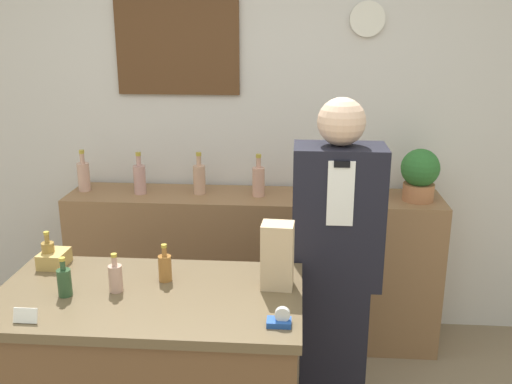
# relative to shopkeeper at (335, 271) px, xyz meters

# --- Properties ---
(back_wall) EXTENTS (5.20, 0.09, 2.70)m
(back_wall) POSITION_rel_shopkeeper_xyz_m (-0.52, 1.05, 0.52)
(back_wall) COLOR silver
(back_wall) RESTS_ON ground_plane
(back_shelf) EXTENTS (2.29, 0.42, 0.97)m
(back_shelf) POSITION_rel_shopkeeper_xyz_m (-0.46, 0.78, -0.35)
(back_shelf) COLOR #8E6642
(back_shelf) RESTS_ON ground_plane
(shopkeeper) EXTENTS (0.42, 0.27, 1.67)m
(shopkeeper) POSITION_rel_shopkeeper_xyz_m (0.00, 0.00, 0.00)
(shopkeeper) COLOR black
(shopkeeper) RESTS_ON ground_plane
(potted_plant) EXTENTS (0.23, 0.23, 0.31)m
(potted_plant) POSITION_rel_shopkeeper_xyz_m (0.53, 0.75, 0.30)
(potted_plant) COLOR #B27047
(potted_plant) RESTS_ON back_shelf
(paper_bag) EXTENTS (0.14, 0.11, 0.28)m
(paper_bag) POSITION_rel_shopkeeper_xyz_m (-0.27, -0.39, 0.24)
(paper_bag) COLOR tan
(paper_bag) RESTS_ON display_counter
(tape_dispenser) EXTENTS (0.09, 0.06, 0.07)m
(tape_dispenser) POSITION_rel_shopkeeper_xyz_m (-0.24, -0.70, 0.12)
(tape_dispenser) COLOR #1E4799
(tape_dispenser) RESTS_ON display_counter
(price_card_left) EXTENTS (0.09, 0.02, 0.06)m
(price_card_left) POSITION_rel_shopkeeper_xyz_m (-1.18, -0.75, 0.12)
(price_card_left) COLOR white
(price_card_left) RESTS_ON display_counter
(gift_box) EXTENTS (0.12, 0.14, 0.07)m
(gift_box) POSITION_rel_shopkeeper_xyz_m (-1.28, -0.25, 0.13)
(gift_box) COLOR tan
(gift_box) RESTS_ON display_counter
(counter_bottle_0) EXTENTS (0.06, 0.06, 0.16)m
(counter_bottle_0) POSITION_rel_shopkeeper_xyz_m (-1.30, -0.26, 0.16)
(counter_bottle_0) COLOR olive
(counter_bottle_0) RESTS_ON display_counter
(counter_bottle_1) EXTENTS (0.06, 0.06, 0.16)m
(counter_bottle_1) POSITION_rel_shopkeeper_xyz_m (-1.12, -0.53, 0.16)
(counter_bottle_1) COLOR #2B4A2B
(counter_bottle_1) RESTS_ON display_counter
(counter_bottle_2) EXTENTS (0.06, 0.06, 0.16)m
(counter_bottle_2) POSITION_rel_shopkeeper_xyz_m (-0.92, -0.48, 0.16)
(counter_bottle_2) COLOR tan
(counter_bottle_2) RESTS_ON display_counter
(counter_bottle_3) EXTENTS (0.06, 0.06, 0.16)m
(counter_bottle_3) POSITION_rel_shopkeeper_xyz_m (-0.74, -0.37, 0.16)
(counter_bottle_3) COLOR #9D652E
(counter_bottle_3) RESTS_ON display_counter
(shelf_bottle_0) EXTENTS (0.08, 0.08, 0.26)m
(shelf_bottle_0) POSITION_rel_shopkeeper_xyz_m (-1.53, 0.79, 0.23)
(shelf_bottle_0) COLOR tan
(shelf_bottle_0) RESTS_ON back_shelf
(shelf_bottle_1) EXTENTS (0.08, 0.08, 0.26)m
(shelf_bottle_1) POSITION_rel_shopkeeper_xyz_m (-1.16, 0.76, 0.23)
(shelf_bottle_1) COLOR tan
(shelf_bottle_1) RESTS_ON back_shelf
(shelf_bottle_2) EXTENTS (0.08, 0.08, 0.26)m
(shelf_bottle_2) POSITION_rel_shopkeeper_xyz_m (-0.79, 0.79, 0.23)
(shelf_bottle_2) COLOR tan
(shelf_bottle_2) RESTS_ON back_shelf
(shelf_bottle_3) EXTENTS (0.08, 0.08, 0.26)m
(shelf_bottle_3) POSITION_rel_shopkeeper_xyz_m (-0.43, 0.76, 0.23)
(shelf_bottle_3) COLOR tan
(shelf_bottle_3) RESTS_ON back_shelf
(shelf_bottle_4) EXTENTS (0.08, 0.08, 0.26)m
(shelf_bottle_4) POSITION_rel_shopkeeper_xyz_m (-0.06, 0.79, 0.23)
(shelf_bottle_4) COLOR tan
(shelf_bottle_4) RESTS_ON back_shelf
(shelf_bottle_5) EXTENTS (0.08, 0.08, 0.26)m
(shelf_bottle_5) POSITION_rel_shopkeeper_xyz_m (0.31, 0.80, 0.23)
(shelf_bottle_5) COLOR tan
(shelf_bottle_5) RESTS_ON back_shelf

